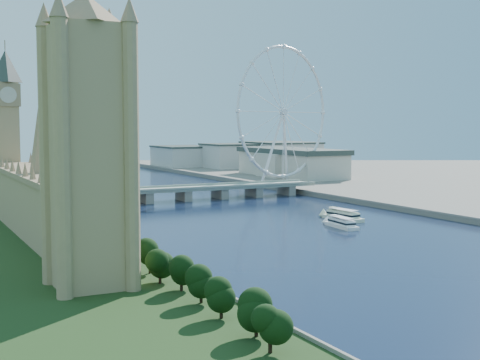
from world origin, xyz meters
TOP-DOWN VIEW (x-y plane):
  - tree_row at (-113.00, 42.00)m, footprint 8.13×152.13m
  - victoria_tower at (-135.00, 55.00)m, footprint 28.16×28.16m
  - parliament_range at (-128.00, 170.00)m, footprint 24.00×200.00m
  - big_ben at (-128.00, 278.00)m, footprint 20.02×20.02m
  - westminster_bridge at (0.00, 300.00)m, footprint 220.00×22.00m
  - london_eye at (119.98, 355.08)m, footprint 113.60×39.12m
  - county_hall at (175.00, 430.00)m, footprint 54.00×144.00m
  - city_skyline at (39.22, 560.08)m, footprint 505.00×280.00m
  - tour_boat_near at (26.53, 136.92)m, footprint 10.14×29.66m
  - tour_boat_far at (44.70, 160.50)m, footprint 11.41×32.66m

SIDE VIEW (x-z plane):
  - county_hall at x=175.00m, z-range -17.50..17.50m
  - tour_boat_near at x=26.53m, z-range -3.21..3.21m
  - tour_boat_far at x=44.70m, z-range -3.55..3.55m
  - westminster_bridge at x=0.00m, z-range 1.88..11.38m
  - tree_row at x=-113.00m, z-range -1.07..19.75m
  - city_skyline at x=39.22m, z-range 0.96..32.96m
  - parliament_range at x=-128.00m, z-range -16.52..53.48m
  - victoria_tower at x=-135.00m, z-range -1.51..110.49m
  - big_ben at x=-128.00m, z-range 11.57..121.57m
  - london_eye at x=119.98m, z-range 5.37..129.67m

